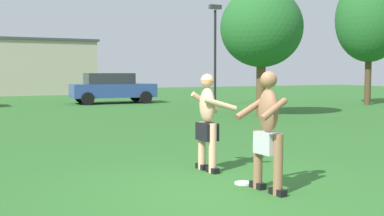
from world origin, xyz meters
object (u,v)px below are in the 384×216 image
tree_right_field (261,28)px  car_blue_near_post (112,88)px  player_with_cap (208,118)px  lamp_post (215,43)px  tree_left_field (370,19)px  frisbee (243,183)px  player_in_gray (268,129)px

tree_right_field → car_blue_near_post: bearing=107.2°
player_with_cap → car_blue_near_post: bearing=78.8°
lamp_post → tree_left_field: size_ratio=0.76×
lamp_post → frisbee: bearing=-117.2°
frisbee → car_blue_near_post: (3.34, 18.19, 0.81)m
frisbee → player_with_cap: bearing=92.6°
car_blue_near_post → lamp_post: 6.01m
player_with_cap → tree_left_field: bearing=35.7°
lamp_post → tree_right_field: 5.70m
frisbee → tree_left_field: 19.06m
player_in_gray → car_blue_near_post: 19.01m
frisbee → lamp_post: bearing=62.8°
player_with_cap → player_in_gray: (0.10, -1.57, -0.01)m
player_with_cap → player_in_gray: 1.58m
car_blue_near_post → tree_left_field: tree_left_field is taller
player_with_cap → car_blue_near_post: (3.39, 17.15, -0.06)m
player_in_gray → player_with_cap: bearing=93.6°
lamp_post → tree_right_field: size_ratio=1.03×
car_blue_near_post → lamp_post: (4.04, -3.85, 2.23)m
player_in_gray → tree_left_field: bearing=39.7°
player_with_cap → tree_right_field: size_ratio=0.35×
tree_left_field → car_blue_near_post: bearing=149.3°
frisbee → car_blue_near_post: car_blue_near_post is taller
frisbee → lamp_post: (7.38, 14.34, 3.04)m
lamp_post → tree_left_field: bearing=-21.3°
player_with_cap → frisbee: size_ratio=6.26×
player_in_gray → lamp_post: 16.72m
player_with_cap → car_blue_near_post: size_ratio=0.37×
player_with_cap → tree_right_field: bearing=50.7°
lamp_post → tree_right_field: bearing=-101.4°
player_in_gray → frisbee: 1.01m
player_in_gray → frisbee: bearing=95.6°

